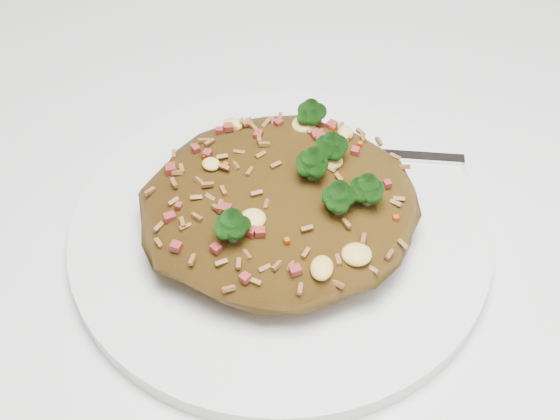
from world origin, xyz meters
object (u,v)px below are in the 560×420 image
Objects in this scene: dining_table at (249,322)px; fried_rice at (281,196)px; plate at (280,232)px; fork at (363,153)px.

fried_rice reaches higher than dining_table.
dining_table is 0.10m from plate.
fried_rice reaches higher than fork.
fork is at bearing 34.28° from dining_table.
plate is at bearing 179.47° from fried_rice.
fried_rice is (0.03, 0.00, 0.13)m from dining_table.
fork reaches higher than plate.
fried_rice is (0.00, -0.00, 0.03)m from plate.
plate is 1.74× the size of fork.
plate is 0.09m from fork.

